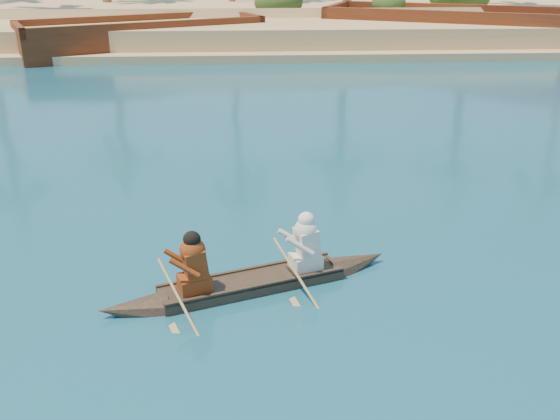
{
  "coord_description": "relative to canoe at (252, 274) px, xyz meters",
  "views": [
    {
      "loc": [
        4.19,
        -5.5,
        4.73
      ],
      "look_at": [
        4.72,
        4.17,
        0.62
      ],
      "focal_mm": 40.0,
      "sensor_mm": 36.0,
      "label": 1
    }
  ],
  "objects": [
    {
      "name": "sandy_embankment",
      "position": [
        -4.22,
        44.21,
        0.29
      ],
      "size": [
        150.0,
        51.0,
        1.5
      ],
      "color": "tan",
      "rests_on": "ground"
    },
    {
      "name": "shrub_cluster",
      "position": [
        -4.22,
        28.83,
        0.96
      ],
      "size": [
        100.0,
        6.0,
        2.4
      ],
      "primitive_type": null,
      "color": "#243A15",
      "rests_on": "ground"
    },
    {
      "name": "canoe",
      "position": [
        0.0,
        0.0,
        0.0
      ],
      "size": [
        4.47,
        2.07,
        1.25
      ],
      "rotation": [
        0.0,
        0.0,
        0.34
      ],
      "color": "#3F3222",
      "rests_on": "ground"
    },
    {
      "name": "barge_mid",
      "position": [
        -4.95,
        22.85,
        0.42
      ],
      "size": [
        11.82,
        7.99,
        1.88
      ],
      "rotation": [
        0.0,
        0.0,
        0.42
      ],
      "color": "#5E2A14",
      "rests_on": "ground"
    },
    {
      "name": "barge_right",
      "position": [
        10.83,
        24.33,
        0.53
      ],
      "size": [
        13.88,
        9.31,
        2.2
      ],
      "rotation": [
        0.0,
        0.0,
        -0.41
      ],
      "color": "#5E2A14",
      "rests_on": "ground"
    }
  ]
}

